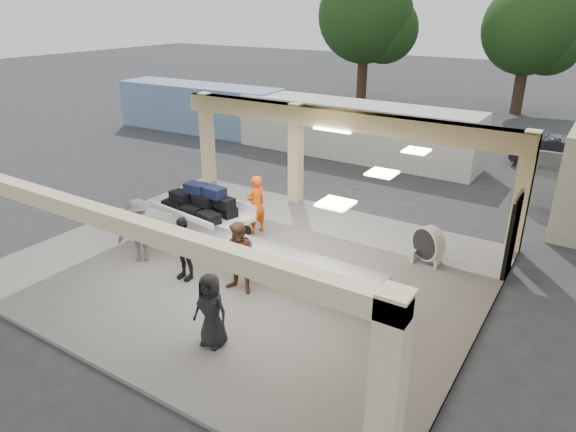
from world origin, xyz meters
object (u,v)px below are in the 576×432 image
Objects in this scene: baggage_counter at (238,255)px; car_dark at (561,153)px; drum_fan at (428,244)px; passenger_c at (139,230)px; luggage_cart at (202,209)px; container_blue at (200,108)px; baggage_handler at (256,205)px; passenger_a at (240,258)px; passenger_d at (211,310)px; container_white at (354,130)px; passenger_b at (184,248)px.

car_dark reaches higher than baggage_counter.
drum_fan is at bearing 168.09° from car_dark.
drum_fan is 0.59× the size of passenger_c.
container_blue reaches higher than luggage_cart.
baggage_handler is at bearing 48.47° from luggage_cart.
luggage_cart is 2.83× the size of drum_fan.
container_blue is at bearing 139.26° from luggage_cart.
passenger_a reaches higher than passenger_d.
car_dark is at bearing 66.68° from luggage_cart.
luggage_cart is 14.42m from container_blue.
baggage_counter is 0.72× the size of container_white.
car_dark is at bearing 67.16° from passenger_b.
passenger_b is 16.98m from container_blue.
container_white reaches higher than passenger_a.
passenger_d is (0.78, -1.97, -0.10)m from passenger_a.
car_dark is 0.41× the size of container_blue.
container_blue is (-9.61, 10.74, 0.28)m from luggage_cart.
car_dark is (1.89, 11.78, -0.01)m from drum_fan.
passenger_c is (-0.34, -2.13, 0.01)m from luggage_cart.
drum_fan is 6.45m from passenger_b.
baggage_handler is 0.46× the size of car_dark.
luggage_cart is 1.68× the size of passenger_c.
baggage_handler is 1.13× the size of passenger_d.
container_white reaches higher than passenger_b.
passenger_d is at bearing -35.88° from passenger_b.
container_white reaches higher than luggage_cart.
baggage_handler is (1.21, 1.06, 0.04)m from luggage_cart.
car_dark is at bearing 69.11° from passenger_a.
passenger_a is 1.02× the size of passenger_c.
car_dark is at bearing 166.84° from baggage_handler.
passenger_b is at bearing -133.05° from baggage_counter.
baggage_handler is 14.44m from car_dark.
passenger_b is 0.43× the size of car_dark.
container_blue is (-12.56, 12.73, 0.25)m from passenger_a.
passenger_b reaches higher than car_dark.
baggage_counter is 7.76× the size of drum_fan.
container_blue is (-11.89, 11.97, 0.67)m from baggage_counter.
passenger_d is at bearing -65.66° from passenger_c.
drum_fan is 18.18m from container_blue.
passenger_b reaches higher than baggage_counter.
passenger_c is 12.76m from container_white.
passenger_b is (-0.92, -0.99, 0.36)m from baggage_counter.
baggage_handler is 9.67m from container_white.
container_white is (-1.40, 9.57, 0.22)m from baggage_handler.
passenger_b is at bearing 17.94° from baggage_handler.
passenger_a is at bearing -26.51° from luggage_cart.
passenger_b is 1.69m from passenger_c.
luggage_cart is (-2.27, 1.23, 0.39)m from baggage_counter.
baggage_handler is (-5.06, -0.88, 0.35)m from drum_fan.
passenger_c is at bearing -89.84° from container_white.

